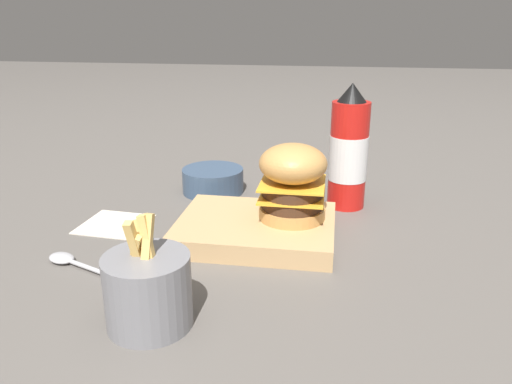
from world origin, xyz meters
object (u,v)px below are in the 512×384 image
at_px(ketchup_bottle, 348,152).
at_px(fries_basket, 148,290).
at_px(serving_board, 256,229).
at_px(side_bowl, 213,180).
at_px(spoon, 70,261).
at_px(burger, 293,181).

height_order(ketchup_bottle, fries_basket, ketchup_bottle).
relative_size(serving_board, ketchup_bottle, 1.09).
height_order(side_bowl, spoon, side_bowl).
bearing_deg(serving_board, burger, 18.04).
bearing_deg(spoon, fries_basket, 166.40).
bearing_deg(side_bowl, serving_board, -59.21).
bearing_deg(burger, side_bowl, 133.65).
height_order(serving_board, ketchup_bottle, ketchup_bottle).
relative_size(burger, fries_basket, 0.90).
bearing_deg(spoon, side_bowl, -88.62).
relative_size(serving_board, spoon, 1.69).
bearing_deg(ketchup_bottle, fries_basket, -118.25).
height_order(serving_board, spoon, serving_board).
bearing_deg(serving_board, ketchup_bottle, 49.49).
xyz_separation_m(burger, ketchup_bottle, (0.09, 0.16, 0.01)).
distance_m(serving_board, burger, 0.10).
bearing_deg(burger, ketchup_bottle, 59.60).
relative_size(serving_board, side_bowl, 2.03).
distance_m(ketchup_bottle, fries_basket, 0.52).
distance_m(burger, spoon, 0.38).
bearing_deg(spoon, burger, -131.16).
bearing_deg(spoon, ketchup_bottle, -120.20).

